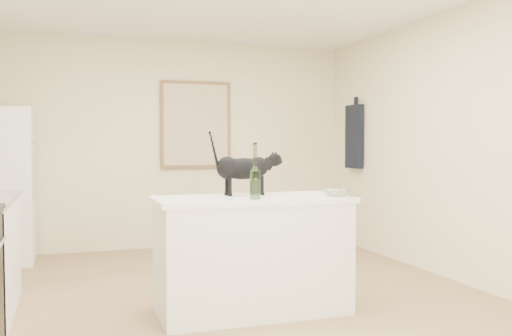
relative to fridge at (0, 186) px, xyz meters
The scene contains 14 objects.
floor 3.17m from the fridge, 50.31° to the right, with size 5.50×5.50×0.00m, color #92744E.
wall_back 2.04m from the fridge, 11.59° to the left, with size 4.50×4.50×0.00m, color beige.
wall_front 5.48m from the fridge, 69.08° to the right, with size 4.50×4.50×0.00m, color beige.
wall_right 4.83m from the fridge, 29.23° to the right, with size 5.50×5.50×0.00m, color beige.
island_base 3.30m from the fridge, 51.20° to the right, with size 1.44×0.67×0.86m, color white.
island_top 3.27m from the fridge, 51.20° to the right, with size 1.50×0.70×0.04m, color white.
fridge is the anchor object (origin of this frame).
artwork_frame 2.39m from the fridge, ahead, with size 0.90×0.03×1.10m, color brown.
artwork_canvas 2.38m from the fridge, ahead, with size 0.82×0.00×1.02m, color beige.
hanging_garment 4.19m from the fridge, ahead, with size 0.08×0.34×0.80m, color black.
black_cat 3.15m from the fridge, 49.79° to the right, with size 0.54×0.16×0.38m, color black, non-canonical shape.
wine_bottle 3.40m from the fridge, 53.46° to the right, with size 0.08×0.08×0.37m, color #296327.
glass_bowl 3.83m from the fridge, 45.57° to the right, with size 0.22×0.22×0.05m, color white.
fridge_paper 0.54m from the fridge, 13.21° to the left, with size 0.00×0.14×0.18m, color white.
Camera 1 is at (-1.24, -4.33, 1.31)m, focal length 39.66 mm.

